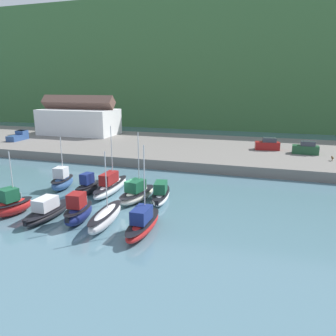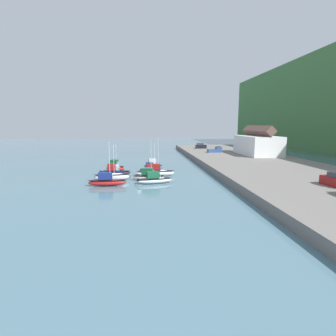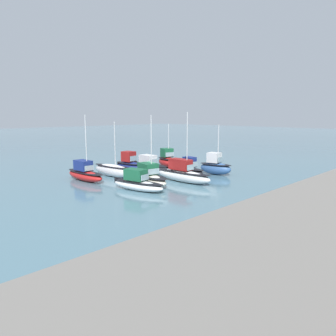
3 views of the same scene
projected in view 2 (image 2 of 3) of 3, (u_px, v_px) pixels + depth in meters
ground_plane at (143, 179)px, 52.34m from camera, size 320.00×320.00×0.00m
quay_promenade at (283, 173)px, 54.86m from camera, size 138.58×28.47×1.50m
harbor_clubhouse at (257, 144)px, 81.42m from camera, size 17.79×9.20×9.03m
moored_boat_0 at (153, 167)px, 61.10m from camera, size 2.51×4.75×6.56m
moored_boat_1 at (150, 170)px, 56.97m from camera, size 1.95×4.56×2.62m
moored_boat_2 at (155, 172)px, 54.61m from camera, size 1.78×8.14×8.12m
moored_boat_3 at (149, 176)px, 50.57m from camera, size 3.28×6.45×7.78m
moored_boat_4 at (154, 179)px, 48.17m from camera, size 2.89×6.71×2.25m
moored_boat_5 at (115, 167)px, 60.16m from camera, size 3.28×4.78×6.47m
moored_boat_6 at (115, 172)px, 56.28m from camera, size 2.25×6.75×2.18m
moored_boat_7 at (113, 173)px, 52.82m from camera, size 2.29×4.74×2.98m
moored_boat_8 at (112, 177)px, 50.11m from camera, size 2.13×6.92×6.99m
moored_boat_9 at (107, 181)px, 46.28m from camera, size 1.89×6.80×7.82m
parked_car_0 at (335, 180)px, 39.54m from camera, size 4.39×2.29×2.16m
parked_car_1 at (201, 146)px, 103.26m from camera, size 1.91×4.25×2.16m
pickup_truck_0 at (216, 150)px, 88.35m from camera, size 2.17×4.81×1.90m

